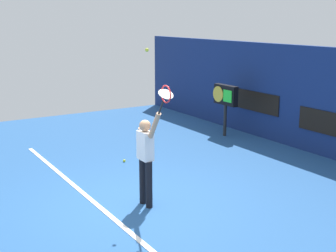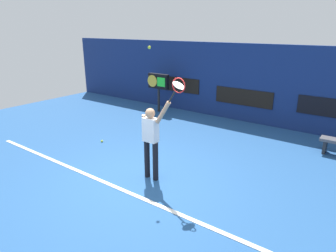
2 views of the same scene
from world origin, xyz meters
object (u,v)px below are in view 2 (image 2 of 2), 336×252
(tennis_player, at_px, (151,138))
(tennis_ball, at_px, (149,47))
(tennis_racket, at_px, (178,87))
(scoreboard_clock, at_px, (158,83))
(spare_ball, at_px, (102,141))

(tennis_player, xyz_separation_m, tennis_ball, (-0.07, 0.09, 1.96))
(tennis_racket, bearing_deg, tennis_player, 179.66)
(scoreboard_clock, height_order, spare_ball, scoreboard_clock)
(scoreboard_clock, bearing_deg, tennis_player, -53.34)
(tennis_racket, height_order, tennis_ball, tennis_ball)
(tennis_ball, height_order, scoreboard_clock, tennis_ball)
(tennis_racket, xyz_separation_m, spare_ball, (-3.43, 0.87, -2.21))
(tennis_ball, xyz_separation_m, spare_ball, (-2.63, 0.78, -2.93))
(scoreboard_clock, bearing_deg, tennis_racket, -48.12)
(spare_ball, bearing_deg, scoreboard_clock, 101.66)
(spare_ball, bearing_deg, tennis_player, -17.83)
(tennis_racket, distance_m, scoreboard_clock, 6.40)
(tennis_player, height_order, tennis_ball, tennis_ball)
(tennis_racket, xyz_separation_m, tennis_ball, (-0.79, 0.09, 0.72))
(tennis_player, xyz_separation_m, scoreboard_clock, (-3.50, 4.70, 0.20))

